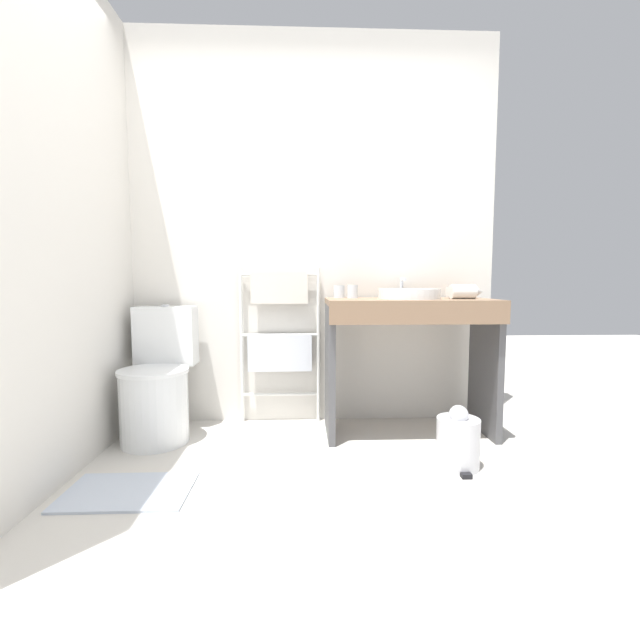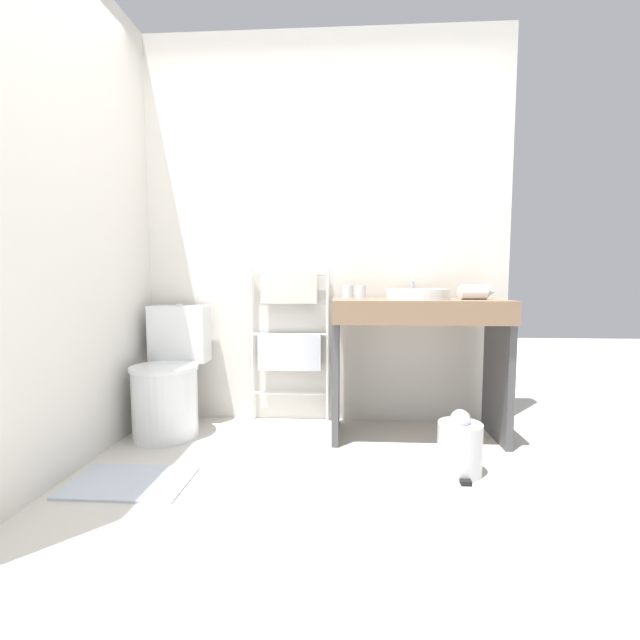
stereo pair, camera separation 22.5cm
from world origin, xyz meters
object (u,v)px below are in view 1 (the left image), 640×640
Objects in this scene: toilet at (158,386)px; trash_bin at (458,441)px; cup_near_edge at (353,292)px; cup_near_wall at (339,292)px; towel_radiator at (280,329)px; hair_dryer at (464,292)px; sink_basin at (409,293)px.

trash_bin is (1.68, -0.48, -0.19)m from toilet.
cup_near_wall is at bearing 141.46° from cup_near_edge.
hair_dryer is (1.14, -0.27, 0.26)m from towel_radiator.
trash_bin is at bearing -15.87° from toilet.
cup_near_edge reaches higher than trash_bin.
toilet is 9.59× the size of cup_near_edge.
towel_radiator is 12.40× the size of cup_near_edge.
toilet is at bearing -172.81° from cup_near_edge.
cup_near_edge reaches higher than toilet.
sink_basin is at bearing 171.72° from hair_dryer.
sink_basin is at bearing -21.92° from cup_near_wall.
toilet is at bearing -169.06° from cup_near_wall.
towel_radiator is at bearing 171.89° from cup_near_wall.
toilet is 10.03× the size of cup_near_wall.
sink_basin is 0.33m from hair_dryer.
hair_dryer is (0.32, -0.05, 0.01)m from sink_basin.
cup_near_edge is (0.48, -0.12, 0.26)m from towel_radiator.
cup_near_edge reaches higher than sink_basin.
towel_radiator reaches higher than trash_bin.
toilet is 1.28m from cup_near_wall.
towel_radiator is 0.55m from cup_near_edge.
towel_radiator reaches higher than toilet.
sink_basin is 0.46m from cup_near_wall.
hair_dryer is at bearing -12.90° from cup_near_edge.
hair_dryer is (0.75, -0.22, 0.00)m from cup_near_wall.
cup_near_wall is 0.25× the size of trash_bin.
towel_radiator reaches higher than hair_dryer.
sink_basin is at bearing 1.72° from toilet.
toilet is at bearing 179.98° from hair_dryer.
cup_near_edge is at bearing 162.87° from sink_basin.
cup_near_wall is (0.39, -0.06, 0.26)m from towel_radiator.
cup_near_edge is at bearing -14.31° from towel_radiator.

